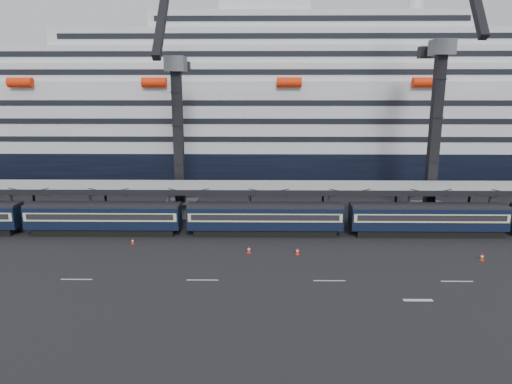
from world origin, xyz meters
TOP-DOWN VIEW (x-y plane):
  - ground at (0.00, 0.00)m, footprint 260.00×260.00m
  - lane_markings at (8.15, -5.23)m, footprint 111.00×4.27m
  - train at (-4.65, 10.00)m, footprint 133.05×3.00m
  - canopy at (0.00, 14.00)m, footprint 130.00×6.25m
  - cruise_ship at (-1.08, 45.99)m, footprint 214.09×28.84m
  - crane_dark_near at (-20.00, 18.59)m, footprint 4.50×17.75m
  - crane_dark_mid at (15.00, 17.59)m, footprint 4.50×18.24m
  - traffic_cone_b at (-23.49, 6.30)m, footprint 0.35×0.35m
  - traffic_cone_c at (-9.81, 3.43)m, footprint 0.41×0.41m
  - traffic_cone_d at (-4.49, 3.03)m, footprint 0.41×0.41m
  - traffic_cone_f at (14.88, 1.51)m, footprint 0.43×0.43m

SIDE VIEW (x-z plane):
  - ground at x=0.00m, z-range 0.00..0.00m
  - lane_markings at x=8.15m, z-range 0.00..0.02m
  - traffic_cone_b at x=-23.49m, z-range 0.00..0.70m
  - traffic_cone_d at x=-4.49m, z-range -0.01..0.81m
  - traffic_cone_c at x=-9.81m, z-range -0.01..0.82m
  - traffic_cone_f at x=14.88m, z-range -0.01..0.85m
  - train at x=-4.65m, z-range 0.18..4.23m
  - canopy at x=0.00m, z-range 2.49..8.01m
  - crane_dark_near at x=-20.00m, z-range -5.61..29.47m
  - cruise_ship at x=-1.08m, z-range -4.66..29.34m
  - crane_dark_mid at x=15.00m, z-range -6.46..33.18m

